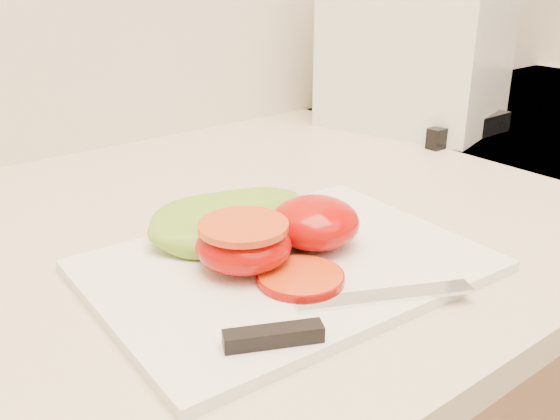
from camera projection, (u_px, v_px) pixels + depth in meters
stove at (548, 338)px, 1.27m from camera, size 0.76×0.66×0.93m
cutting_board at (287, 266)px, 0.55m from camera, size 0.34×0.26×0.01m
tomato_half_dome at (315, 222)px, 0.57m from camera, size 0.08×0.08×0.05m
tomato_half_cut at (244, 243)px, 0.53m from camera, size 0.08×0.08×0.04m
tomato_slice_0 at (300, 278)px, 0.51m from camera, size 0.07×0.07×0.01m
tomato_slice_1 at (300, 276)px, 0.51m from camera, size 0.06×0.06×0.01m
lettuce_leaf_0 at (232, 223)px, 0.58m from camera, size 0.18×0.15×0.03m
lettuce_leaf_1 at (266, 214)px, 0.61m from camera, size 0.14×0.12×0.03m
knife at (321, 319)px, 0.45m from camera, size 0.21×0.08×0.01m
appliance at (417, 29)px, 0.96m from camera, size 0.26×0.30×0.30m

